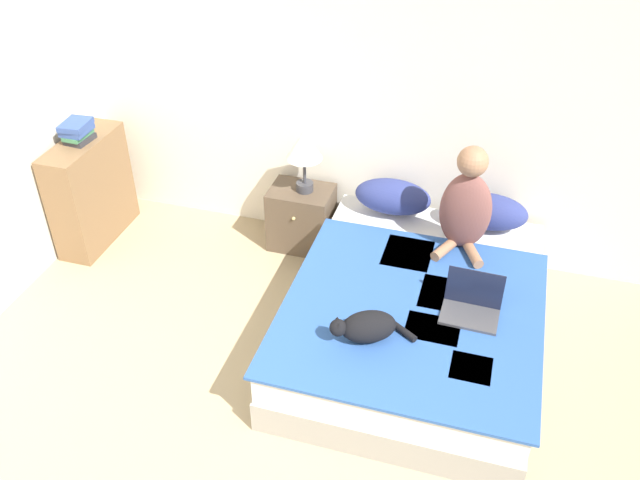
# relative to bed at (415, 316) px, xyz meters

# --- Properties ---
(wall_back) EXTENTS (5.39, 0.05, 2.55)m
(wall_back) POSITION_rel_bed_xyz_m (-0.62, 1.08, 1.06)
(wall_back) COLOR silver
(wall_back) RESTS_ON ground_plane
(bed) EXTENTS (1.56, 2.02, 0.43)m
(bed) POSITION_rel_bed_xyz_m (0.00, 0.00, 0.00)
(bed) COLOR #9E998E
(bed) RESTS_ON ground_plane
(pillow_near) EXTENTS (0.56, 0.29, 0.25)m
(pillow_near) POSITION_rel_bed_xyz_m (-0.34, 0.84, 0.35)
(pillow_near) COLOR navy
(pillow_near) RESTS_ON bed
(pillow_far) EXTENTS (0.56, 0.29, 0.25)m
(pillow_far) POSITION_rel_bed_xyz_m (0.34, 0.84, 0.35)
(pillow_far) COLOR navy
(pillow_far) RESTS_ON bed
(person_sitting) EXTENTS (0.35, 0.34, 0.76)m
(person_sitting) POSITION_rel_bed_xyz_m (0.20, 0.55, 0.56)
(person_sitting) COLOR brown
(person_sitting) RESTS_ON bed
(cat_tabby) EXTENTS (0.49, 0.32, 0.19)m
(cat_tabby) POSITION_rel_bed_xyz_m (-0.21, -0.52, 0.31)
(cat_tabby) COLOR black
(cat_tabby) RESTS_ON bed
(laptop_open) EXTENTS (0.35, 0.29, 0.24)m
(laptop_open) POSITION_rel_bed_xyz_m (0.34, -0.12, 0.27)
(laptop_open) COLOR #424247
(laptop_open) RESTS_ON bed
(nightstand) EXTENTS (0.48, 0.38, 0.50)m
(nightstand) POSITION_rel_bed_xyz_m (-1.04, 0.83, 0.04)
(nightstand) COLOR brown
(nightstand) RESTS_ON ground_plane
(table_lamp) EXTENTS (0.27, 0.27, 0.49)m
(table_lamp) POSITION_rel_bed_xyz_m (-1.01, 0.83, 0.65)
(table_lamp) COLOR #38383D
(table_lamp) RESTS_ON nightstand
(bookshelf) EXTENTS (0.28, 0.77, 0.86)m
(bookshelf) POSITION_rel_bed_xyz_m (-2.64, 0.47, 0.21)
(bookshelf) COLOR brown
(bookshelf) RESTS_ON ground_plane
(book_stack_top) EXTENTS (0.20, 0.25, 0.15)m
(book_stack_top) POSITION_rel_bed_xyz_m (-2.64, 0.47, 0.73)
(book_stack_top) COLOR #2D2D33
(book_stack_top) RESTS_ON bookshelf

